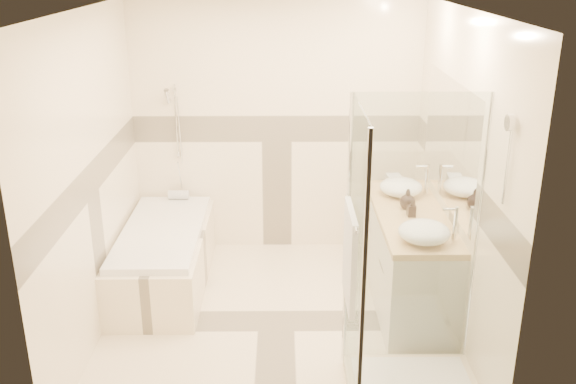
{
  "coord_description": "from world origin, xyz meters",
  "views": [
    {
      "loc": [
        0.05,
        -4.62,
        2.85
      ],
      "look_at": [
        0.1,
        0.25,
        1.05
      ],
      "focal_mm": 40.0,
      "sensor_mm": 36.0,
      "label": 1
    }
  ],
  "objects_px": {
    "vessel_sink_near": "(401,187)",
    "vessel_sink_far": "(424,232)",
    "shower_enclosure": "(400,332)",
    "amenity_bottle_b": "(408,199)",
    "vanity": "(408,258)",
    "amenity_bottle_a": "(411,208)",
    "bathtub": "(164,254)"
  },
  "relations": [
    {
      "from": "shower_enclosure",
      "to": "amenity_bottle_b",
      "type": "relative_size",
      "value": 12.01
    },
    {
      "from": "bathtub",
      "to": "vessel_sink_far",
      "type": "relative_size",
      "value": 4.39
    },
    {
      "from": "shower_enclosure",
      "to": "vessel_sink_far",
      "type": "xyz_separation_m",
      "value": [
        0.27,
        0.69,
        0.42
      ]
    },
    {
      "from": "shower_enclosure",
      "to": "amenity_bottle_a",
      "type": "height_order",
      "value": "shower_enclosure"
    },
    {
      "from": "vanity",
      "to": "amenity_bottle_a",
      "type": "xyz_separation_m",
      "value": [
        -0.02,
        -0.09,
        0.5
      ]
    },
    {
      "from": "vessel_sink_near",
      "to": "amenity_bottle_a",
      "type": "bearing_deg",
      "value": -90.0
    },
    {
      "from": "vanity",
      "to": "shower_enclosure",
      "type": "xyz_separation_m",
      "value": [
        -0.29,
        -1.27,
        0.08
      ]
    },
    {
      "from": "shower_enclosure",
      "to": "vessel_sink_near",
      "type": "distance_m",
      "value": 1.75
    },
    {
      "from": "vanity",
      "to": "amenity_bottle_b",
      "type": "xyz_separation_m",
      "value": [
        -0.02,
        0.08,
        0.51
      ]
    },
    {
      "from": "bathtub",
      "to": "shower_enclosure",
      "type": "height_order",
      "value": "shower_enclosure"
    },
    {
      "from": "vanity",
      "to": "shower_enclosure",
      "type": "distance_m",
      "value": 1.31
    },
    {
      "from": "bathtub",
      "to": "vessel_sink_near",
      "type": "relative_size",
      "value": 4.5
    },
    {
      "from": "vanity",
      "to": "amenity_bottle_a",
      "type": "relative_size",
      "value": 11.27
    },
    {
      "from": "vessel_sink_far",
      "to": "bathtub",
      "type": "bearing_deg",
      "value": 156.32
    },
    {
      "from": "vessel_sink_near",
      "to": "amenity_bottle_a",
      "type": "relative_size",
      "value": 2.63
    },
    {
      "from": "vanity",
      "to": "amenity_bottle_b",
      "type": "height_order",
      "value": "amenity_bottle_b"
    },
    {
      "from": "vessel_sink_near",
      "to": "vessel_sink_far",
      "type": "relative_size",
      "value": 0.98
    },
    {
      "from": "vanity",
      "to": "vessel_sink_near",
      "type": "bearing_deg",
      "value": 92.84
    },
    {
      "from": "shower_enclosure",
      "to": "amenity_bottle_a",
      "type": "xyz_separation_m",
      "value": [
        0.27,
        1.18,
        0.42
      ]
    },
    {
      "from": "vanity",
      "to": "vessel_sink_far",
      "type": "distance_m",
      "value": 0.77
    },
    {
      "from": "shower_enclosure",
      "to": "vessel_sink_near",
      "type": "bearing_deg",
      "value": 80.74
    },
    {
      "from": "shower_enclosure",
      "to": "amenity_bottle_b",
      "type": "xyz_separation_m",
      "value": [
        0.27,
        1.35,
        0.43
      ]
    },
    {
      "from": "bathtub",
      "to": "amenity_bottle_b",
      "type": "height_order",
      "value": "amenity_bottle_b"
    },
    {
      "from": "amenity_bottle_a",
      "to": "vessel_sink_near",
      "type": "bearing_deg",
      "value": 90.0
    },
    {
      "from": "bathtub",
      "to": "amenity_bottle_a",
      "type": "bearing_deg",
      "value": -11.68
    },
    {
      "from": "vanity",
      "to": "amenity_bottle_b",
      "type": "relative_size",
      "value": 9.54
    },
    {
      "from": "vessel_sink_far",
      "to": "amenity_bottle_a",
      "type": "height_order",
      "value": "vessel_sink_far"
    },
    {
      "from": "vessel_sink_far",
      "to": "vessel_sink_near",
      "type": "bearing_deg",
      "value": 90.0
    },
    {
      "from": "bathtub",
      "to": "vessel_sink_far",
      "type": "bearing_deg",
      "value": -23.68
    },
    {
      "from": "amenity_bottle_b",
      "to": "amenity_bottle_a",
      "type": "bearing_deg",
      "value": -90.0
    },
    {
      "from": "shower_enclosure",
      "to": "vessel_sink_far",
      "type": "height_order",
      "value": "shower_enclosure"
    },
    {
      "from": "vessel_sink_near",
      "to": "vessel_sink_far",
      "type": "height_order",
      "value": "vessel_sink_far"
    }
  ]
}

